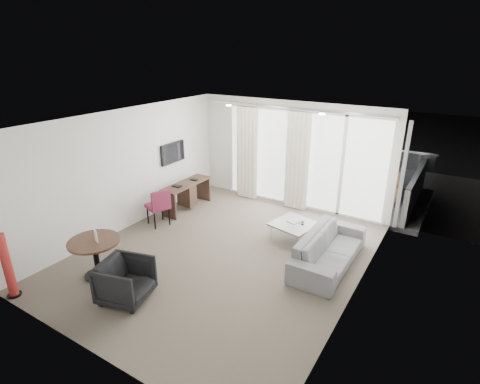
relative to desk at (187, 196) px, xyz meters
The scene contains 28 objects.
floor 2.46m from the desk, 34.17° to the right, with size 5.00×6.00×0.00m, color brown.
ceiling 3.33m from the desk, 34.17° to the right, with size 5.00×6.00×0.00m, color white.
wall_left 1.74m from the desk, 109.53° to the right, with size 0.00×6.00×2.60m, color silver.
wall_right 4.82m from the desk, 16.85° to the right, with size 0.00×6.00×2.60m, color silver.
wall_front 4.91m from the desk, 65.23° to the right, with size 5.00×0.00×2.60m, color silver.
window_panel 2.95m from the desk, 34.94° to the left, with size 4.00×0.02×2.38m, color white, non-canonical shape.
window_frame 2.95m from the desk, 34.69° to the left, with size 4.10×0.06×2.44m, color white, non-canonical shape.
curtain_left 1.90m from the desk, 59.23° to the left, with size 0.60×0.20×2.38m, color silver, non-canonical shape.
curtain_right 2.83m from the desk, 32.67° to the left, with size 0.60×0.20×2.38m, color silver, non-canonical shape.
curtain_track 3.26m from the desk, 35.79° to the left, with size 4.80×0.04×0.04m, color #B2B2B7, non-canonical shape.
downlight_a 2.53m from the desk, 11.78° to the left, with size 0.12×0.12×0.02m, color #FFE0B2.
downlight_b 3.93m from the desk, ahead, with size 0.12×0.12×0.02m, color #FFE0B2.
desk is the anchor object (origin of this frame).
tv 1.11m from the desk, 169.38° to the left, with size 0.05×0.80×0.50m, color black, non-canonical shape.
desk_chair 1.05m from the desk, 88.70° to the right, with size 0.47×0.44×0.87m, color maroon, non-canonical shape.
round_table 3.18m from the desk, 80.20° to the right, with size 0.87×0.87×0.70m, color #3F2618, non-canonical shape.
menu_card 3.21m from the desk, 78.71° to the right, with size 0.12×0.02×0.22m, color white, non-canonical shape.
red_lamp 4.24m from the desk, 92.19° to the right, with size 0.22×0.22×1.12m, color #A12521.
tub_armchair 3.64m from the desk, 66.08° to the right, with size 0.73×0.75×0.68m, color black.
coffee_table 2.93m from the desk, ahead, with size 0.82×0.82×0.37m, color gray, non-canonical shape.
remote 3.07m from the desk, ahead, with size 0.05×0.16×0.02m, color black, non-canonical shape.
magazine 2.89m from the desk, ahead, with size 0.22×0.28×0.02m, color gray, non-canonical shape.
sofa 3.91m from the desk, ahead, with size 2.09×0.82×0.61m, color slate.
terrace_slab 3.91m from the desk, 53.54° to the left, with size 5.60×3.00×0.12m, color #4D4D50.
rattan_chair_a 4.47m from the desk, 42.56° to the left, with size 0.60×0.60×0.87m, color brown, non-canonical shape.
rattan_chair_b 5.08m from the desk, 35.04° to the left, with size 0.56×0.56×0.82m, color brown, non-canonical shape.
rattan_table 4.43m from the desk, 43.60° to the left, with size 0.51×0.51×0.51m, color brown, non-canonical shape.
balustrade 5.14m from the desk, 63.20° to the left, with size 5.50×0.06×1.05m, color #B2B2B7, non-canonical shape.
Camera 1 is at (3.60, -5.25, 3.77)m, focal length 28.00 mm.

